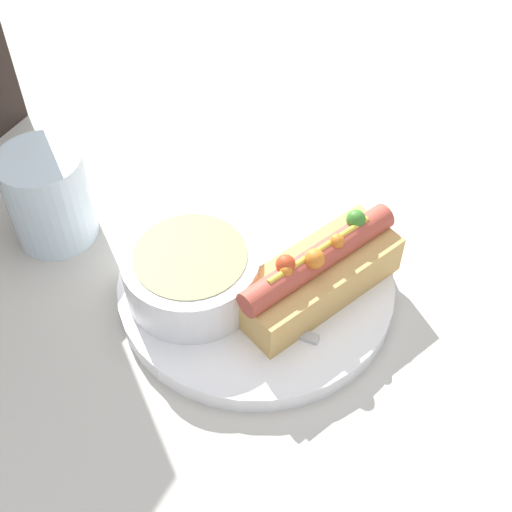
# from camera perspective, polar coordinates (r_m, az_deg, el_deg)

# --- Properties ---
(ground_plane) EXTENTS (4.00, 4.00, 0.00)m
(ground_plane) POSITION_cam_1_polar(r_m,az_deg,el_deg) (0.65, -0.00, -2.86)
(ground_plane) COLOR #BCB7AD
(dinner_plate) EXTENTS (0.25, 0.25, 0.02)m
(dinner_plate) POSITION_cam_1_polar(r_m,az_deg,el_deg) (0.65, -0.00, -2.35)
(dinner_plate) COLOR white
(dinner_plate) RESTS_ON ground_plane
(hot_dog) EXTENTS (0.16, 0.11, 0.07)m
(hot_dog) POSITION_cam_1_polar(r_m,az_deg,el_deg) (0.61, 4.93, -1.36)
(hot_dog) COLOR tan
(hot_dog) RESTS_ON dinner_plate
(soup_bowl) EXTENTS (0.12, 0.12, 0.05)m
(soup_bowl) POSITION_cam_1_polar(r_m,az_deg,el_deg) (0.62, -5.16, -1.23)
(soup_bowl) COLOR white
(soup_bowl) RESTS_ON dinner_plate
(spoon) EXTENTS (0.03, 0.15, 0.01)m
(spoon) POSITION_cam_1_polar(r_m,az_deg,el_deg) (0.62, -4.07, -3.46)
(spoon) COLOR #B7B7BC
(spoon) RESTS_ON dinner_plate
(drinking_glass) EXTENTS (0.08, 0.08, 0.10)m
(drinking_glass) POSITION_cam_1_polar(r_m,az_deg,el_deg) (0.70, -16.26, 4.58)
(drinking_glass) COLOR silver
(drinking_glass) RESTS_ON ground_plane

